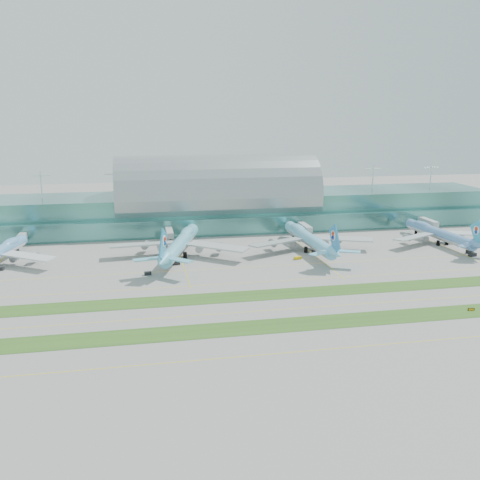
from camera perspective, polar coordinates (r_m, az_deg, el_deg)
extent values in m
plane|color=gray|center=(203.37, 2.92, -6.05)|extent=(700.00, 700.00, 0.00)
cube|color=#3D7A75|center=(324.56, -2.49, 3.23)|extent=(340.00, 42.00, 20.00)
cube|color=#3D7A75|center=(302.25, -1.81, 1.49)|extent=(340.00, 8.00, 10.00)
ellipsoid|color=#9EA5A8|center=(322.91, -2.51, 4.98)|extent=(340.00, 46.20, 16.17)
cylinder|color=white|center=(321.81, -2.52, 6.38)|extent=(0.80, 0.80, 16.00)
cube|color=#B2B7B7|center=(294.06, -22.31, 0.23)|extent=(3.50, 22.00, 3.00)
cylinder|color=black|center=(285.32, -22.62, -0.91)|extent=(1.00, 1.00, 4.00)
cube|color=#B2B7B7|center=(288.27, -7.57, 0.89)|extent=(3.50, 22.00, 3.00)
cylinder|color=black|center=(279.34, -7.42, -0.26)|extent=(1.00, 1.00, 4.00)
cube|color=#B2B7B7|center=(301.62, 6.80, 1.48)|extent=(3.50, 22.00, 3.00)
cylinder|color=black|center=(293.10, 7.37, 0.40)|extent=(1.00, 1.00, 4.00)
cube|color=#B2B7B7|center=(331.82, 19.26, 1.91)|extent=(3.50, 22.00, 3.00)
cylinder|color=black|center=(324.09, 20.08, 0.95)|extent=(1.00, 1.00, 4.00)
cube|color=#2D591E|center=(178.11, 5.08, -9.00)|extent=(420.00, 12.00, 0.08)
cube|color=#2D591E|center=(205.18, 2.79, -5.86)|extent=(420.00, 12.00, 0.08)
cube|color=yellow|center=(160.66, 7.05, -11.68)|extent=(420.00, 0.35, 0.01)
cube|color=yellow|center=(190.65, 3.93, -7.43)|extent=(420.00, 0.35, 0.01)
cube|color=yellow|center=(219.94, 1.81, -4.51)|extent=(420.00, 0.35, 0.01)
cube|color=yellow|center=(240.48, 0.67, -2.91)|extent=(420.00, 0.35, 0.01)
ellipsoid|color=#629FD8|center=(278.67, -23.27, -0.25)|extent=(8.97, 17.61, 3.95)
cone|color=#629FD8|center=(291.62, -22.05, 0.13)|extent=(6.42, 5.62, 5.54)
cube|color=white|center=(257.18, -21.62, -1.62)|extent=(25.79, 20.96, 1.09)
cylinder|color=gray|center=(263.53, -21.97, -1.72)|extent=(4.08, 5.48, 3.04)
cylinder|color=black|center=(284.81, -22.69, -1.08)|extent=(1.61, 1.61, 2.68)
cylinder|color=#66C4E1|center=(258.62, -6.40, -0.38)|extent=(24.09, 62.77, 6.36)
ellipsoid|color=#66C4E1|center=(275.18, -5.65, 0.87)|extent=(11.26, 20.24, 4.53)
cone|color=#66C4E1|center=(291.32, -5.02, 1.24)|extent=(7.55, 6.72, 6.36)
cone|color=#66C4E1|center=(224.52, -8.29, -2.27)|extent=(8.40, 10.56, 6.04)
cube|color=silver|center=(261.22, -10.45, -0.47)|extent=(31.36, 10.67, 1.25)
cylinder|color=#94989C|center=(265.70, -9.15, -0.66)|extent=(4.94, 6.40, 3.49)
cube|color=silver|center=(253.60, -2.41, -0.68)|extent=(28.89, 25.17, 1.25)
cylinder|color=#94989C|center=(260.10, -3.24, -0.81)|extent=(4.94, 6.40, 3.49)
cube|color=#2B90C1|center=(224.79, -8.22, -0.55)|extent=(4.40, 13.10, 14.78)
cylinder|color=white|center=(225.39, -8.17, -0.10)|extent=(2.28, 4.98, 4.92)
cylinder|color=black|center=(282.72, -5.37, -0.13)|extent=(1.85, 1.85, 3.08)
cylinder|color=black|center=(256.58, -7.23, -1.60)|extent=(1.85, 1.85, 3.08)
cylinder|color=black|center=(255.30, -5.88, -1.64)|extent=(1.85, 1.85, 3.08)
cylinder|color=#6FCCF5|center=(270.24, 7.36, 0.13)|extent=(8.41, 60.41, 6.02)
ellipsoid|color=#6FCCF5|center=(285.32, 6.20, 1.22)|extent=(6.44, 18.52, 4.29)
cone|color=#6FCCF5|center=(300.08, 5.22, 1.54)|extent=(6.21, 5.09, 6.02)
cone|color=#6FCCF5|center=(239.41, 10.19, -1.44)|extent=(6.06, 8.96, 5.72)
cube|color=#B8BCBE|center=(263.04, 3.93, -0.25)|extent=(29.57, 18.65, 1.19)
cylinder|color=gray|center=(269.66, 4.49, -0.36)|extent=(3.51, 5.47, 3.30)
cube|color=#B8BCBE|center=(275.09, 10.92, 0.15)|extent=(29.90, 16.72, 1.19)
cylinder|color=gray|center=(278.53, 9.64, -0.06)|extent=(3.51, 5.47, 3.30)
cube|color=#2E88CD|center=(239.65, 10.07, 0.09)|extent=(1.09, 12.78, 14.00)
cylinder|color=white|center=(240.19, 9.99, 0.48)|extent=(1.06, 4.69, 4.66)
cylinder|color=black|center=(292.22, 5.78, 0.30)|extent=(1.75, 1.75, 2.91)
cylinder|color=black|center=(266.80, 7.04, -1.02)|extent=(1.75, 1.75, 2.91)
cylinder|color=black|center=(268.81, 8.20, -0.95)|extent=(1.75, 1.75, 2.91)
cylinder|color=#5C91CB|center=(300.63, 20.47, 0.64)|extent=(9.54, 55.02, 5.48)
ellipsoid|color=#5C91CB|center=(312.60, 18.88, 1.52)|extent=(6.43, 16.99, 3.90)
cone|color=#5C91CB|center=(324.46, 17.48, 1.78)|extent=(5.79, 4.81, 5.48)
cone|color=#5C91CB|center=(276.59, 24.15, -0.54)|extent=(5.78, 8.32, 5.20)
cube|color=silver|center=(290.41, 18.10, 0.32)|extent=(26.71, 17.70, 1.08)
cylinder|color=gray|center=(296.84, 18.22, 0.22)|extent=(3.36, 5.07, 3.00)
cube|color=silver|center=(308.77, 23.06, 0.67)|extent=(27.27, 14.40, 1.08)
cylinder|color=gray|center=(310.43, 21.91, 0.48)|extent=(3.36, 5.07, 3.00)
cube|color=#30A8D7|center=(276.73, 24.04, 0.66)|extent=(1.39, 11.62, 12.73)
cylinder|color=white|center=(277.13, 23.95, 0.97)|extent=(1.11, 4.29, 4.24)
cylinder|color=black|center=(318.17, 18.26, 0.74)|extent=(1.59, 1.59, 2.65)
cylinder|color=black|center=(297.20, 20.38, -0.30)|extent=(1.59, 1.59, 2.65)
cylinder|color=black|center=(300.27, 21.20, -0.23)|extent=(1.59, 1.59, 2.65)
cube|color=black|center=(258.56, -24.25, -2.78)|extent=(4.12, 2.85, 1.58)
cube|color=black|center=(232.30, -9.81, -3.52)|extent=(3.11, 1.92, 1.50)
cube|color=black|center=(245.65, -6.85, -2.46)|extent=(3.84, 2.24, 1.60)
cube|color=gold|center=(254.30, 6.16, -1.91)|extent=(3.95, 2.86, 1.33)
cube|color=black|center=(266.29, 7.97, -1.25)|extent=(3.46, 2.51, 1.44)
cube|color=black|center=(281.43, 23.55, -1.44)|extent=(4.24, 2.43, 1.64)
cube|color=black|center=(287.07, 23.30, -1.12)|extent=(3.98, 2.50, 1.77)
cube|color=black|center=(205.95, 23.44, -6.80)|extent=(2.36, 0.70, 1.00)
cube|color=orange|center=(205.81, 23.46, -6.82)|extent=(1.97, 0.44, 0.73)
cylinder|color=black|center=(205.73, 23.22, -6.88)|extent=(0.11, 0.11, 0.46)
cylinder|color=black|center=(206.36, 23.64, -6.86)|extent=(0.11, 0.11, 0.46)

